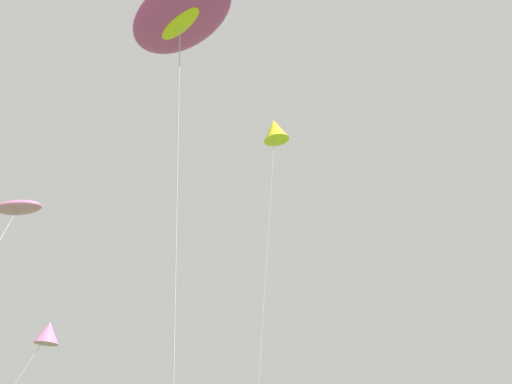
{
  "coord_description": "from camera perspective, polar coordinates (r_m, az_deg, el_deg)",
  "views": [
    {
      "loc": [
        -10.77,
        1.07,
        1.4
      ],
      "look_at": [
        0.86,
        6.86,
        8.94
      ],
      "focal_mm": 44.83,
      "sensor_mm": 36.0,
      "label": 1
    }
  ],
  "objects": [
    {
      "name": "big_show_kite",
      "position": [
        17.99,
        -6.22,
        15.74
      ],
      "size": [
        4.68,
        8.77,
        14.62
      ],
      "rotation": [
        0.0,
        0.0,
        1.2
      ],
      "color": "#CC3899",
      "rests_on": "ground"
    },
    {
      "name": "small_kite_bird_shape",
      "position": [
        24.4,
        -18.07,
        -11.87
      ],
      "size": [
        3.48,
        2.72,
        8.9
      ],
      "rotation": [
        0.0,
        0.0,
        2.65
      ],
      "color": "pink",
      "rests_on": "ground"
    },
    {
      "name": "small_kite_tiny_distant",
      "position": [
        16.87,
        -20.48,
        -1.41
      ],
      "size": [
        4.81,
        2.84,
        9.23
      ],
      "rotation": [
        0.0,
        0.0,
        1.78
      ],
      "color": "pink",
      "rests_on": "ground"
    },
    {
      "name": "small_kite_diamond_red",
      "position": [
        23.68,
        1.69,
        5.47
      ],
      "size": [
        1.36,
        1.7,
        15.72
      ],
      "rotation": [
        0.0,
        0.0,
        -1.97
      ],
      "color": "yellow",
      "rests_on": "ground"
    }
  ]
}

